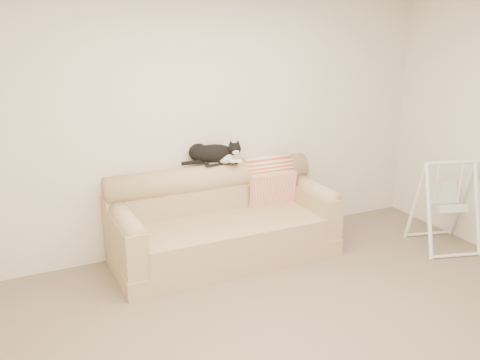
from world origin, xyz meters
The scene contains 8 objects.
ground_plane centered at (0.00, 0.00, 0.00)m, with size 5.00×5.00×0.00m, color #6F614D.
room_shell centered at (0.00, 0.00, 1.53)m, with size 5.04×4.04×2.60m.
sofa centered at (-0.04, 1.62, 0.35)m, with size 2.20×0.93×0.90m.
remote_a centered at (-0.03, 1.83, 0.91)m, with size 0.18×0.07×0.03m.
remote_b centered at (0.14, 1.82, 0.91)m, with size 0.17×0.13×0.02m.
tuxedo_cat centered at (-0.02, 1.88, 1.01)m, with size 0.61×0.38×0.24m.
throw_blanket centered at (0.58, 1.84, 0.72)m, with size 0.52×0.38×0.58m.
baby_swing centered at (2.15, 0.84, 0.47)m, with size 0.72×0.74×0.94m.
Camera 1 is at (-2.02, -2.95, 2.35)m, focal length 40.00 mm.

